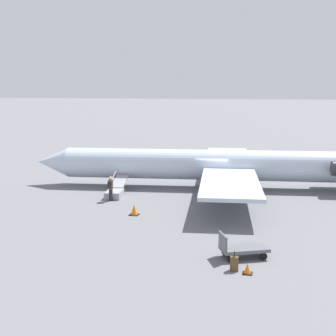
# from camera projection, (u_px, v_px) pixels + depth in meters

# --- Properties ---
(ground_plane) EXTENTS (600.00, 600.00, 0.00)m
(ground_plane) POSITION_uv_depth(u_px,v_px,m) (213.00, 188.00, 37.23)
(ground_plane) COLOR slate
(airplane_main) EXTENTS (29.40, 22.55, 6.27)m
(airplane_main) POSITION_uv_depth(u_px,v_px,m) (225.00, 165.00, 36.82)
(airplane_main) COLOR silver
(airplane_main) RESTS_ON ground
(boarding_stairs) EXTENTS (1.56, 4.11, 1.60)m
(boarding_stairs) POSITION_uv_depth(u_px,v_px,m) (116.00, 191.00, 34.30)
(boarding_stairs) COLOR #99999E
(boarding_stairs) RESTS_ON ground
(passenger) EXTENTS (0.37, 0.56, 1.74)m
(passenger) POSITION_uv_depth(u_px,v_px,m) (111.00, 187.00, 32.79)
(passenger) COLOR #23232D
(passenger) RESTS_ON ground
(luggage_cart) EXTENTS (2.46, 1.93, 1.22)m
(luggage_cart) POSITION_uv_depth(u_px,v_px,m) (242.00, 248.00, 21.80)
(luggage_cart) COLOR #595B60
(luggage_cart) RESTS_ON ground
(suitcase) EXTENTS (0.37, 0.24, 0.88)m
(suitcase) POSITION_uv_depth(u_px,v_px,m) (234.00, 264.00, 20.28)
(suitcase) COLOR brown
(suitcase) RESTS_ON ground
(traffic_cone_near_stairs) EXTENTS (0.60, 0.60, 0.65)m
(traffic_cone_near_stairs) POSITION_uv_depth(u_px,v_px,m) (134.00, 210.00, 29.25)
(traffic_cone_near_stairs) COLOR black
(traffic_cone_near_stairs) RESTS_ON ground
(traffic_cone_near_cart) EXTENTS (0.43, 0.43, 0.47)m
(traffic_cone_near_cart) POSITION_uv_depth(u_px,v_px,m) (248.00, 269.00, 19.99)
(traffic_cone_near_cart) COLOR black
(traffic_cone_near_cart) RESTS_ON ground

